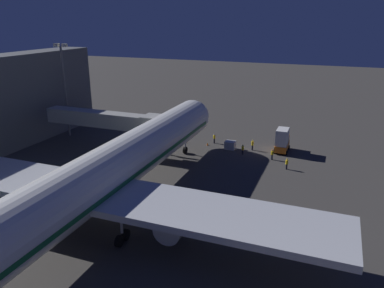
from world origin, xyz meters
The scene contains 13 objects.
ground_plane centered at (0.00, 0.00, 0.00)m, with size 320.00×320.00×0.00m, color #383533.
airliner_at_gate centered at (0.00, 9.43, 5.62)m, with size 53.10×71.03×20.35m.
jet_bridge centered at (11.96, -15.30, 5.71)m, with size 22.32×3.40×7.24m.
apron_floodlight_mast centered at (25.50, -20.50, 10.34)m, with size 2.90×0.50×17.80m.
ops_van centered at (-15.42, -26.06, 2.07)m, with size 2.36×4.65×4.22m.
baggage_container_near_belt centered at (-6.64, -24.05, 0.73)m, with size 1.81×1.56×1.46m, color #B7BABF.
ground_crew_near_nose_gear centered at (-9.40, -22.06, 1.00)m, with size 0.40×0.40×1.81m.
ground_crew_by_belt_loader centered at (-17.36, -18.08, 0.98)m, with size 0.40×0.40×1.78m.
ground_crew_under_port_wing centered at (-14.52, -21.43, 0.98)m, with size 0.40×0.40×1.79m.
ground_crew_by_tug centered at (-10.46, -24.93, 1.04)m, with size 0.40×0.40×1.88m.
ground_crew_walking_aft centered at (-2.95, -26.21, 1.00)m, with size 0.40×0.40×1.82m.
traffic_cone_nose_port centered at (-2.20, -24.54, 0.28)m, with size 0.36×0.36×0.55m, color orange.
traffic_cone_nose_starboard centered at (2.20, -24.54, 0.28)m, with size 0.36×0.36×0.55m, color orange.
Camera 1 is at (-23.22, 37.59, 22.35)m, focal length 35.16 mm.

